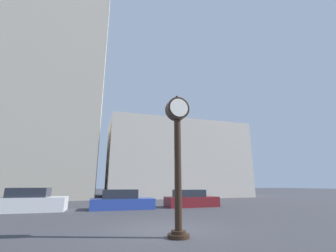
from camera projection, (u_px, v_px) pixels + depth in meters
The scene contains 7 objects.
ground_plane at pixel (165, 230), 8.35m from camera, with size 200.00×200.00×0.00m, color #38383D.
building_tall_tower at pixel (58, 74), 32.31m from camera, with size 12.79×12.00×34.20m.
building_storefront_row at pixel (173, 161), 34.20m from camera, with size 19.38×12.00×10.29m.
street_clock at pixel (178, 149), 7.84m from camera, with size 0.82×0.71×4.84m.
car_white at pixel (31, 201), 14.26m from camera, with size 4.12×1.98×1.46m.
car_blue at pixel (122, 201), 15.70m from camera, with size 4.36×1.96×1.33m.
car_maroon at pixel (191, 199), 17.40m from camera, with size 4.07×1.85×1.27m.
Camera 1 is at (-2.54, -8.70, 1.63)m, focal length 24.00 mm.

